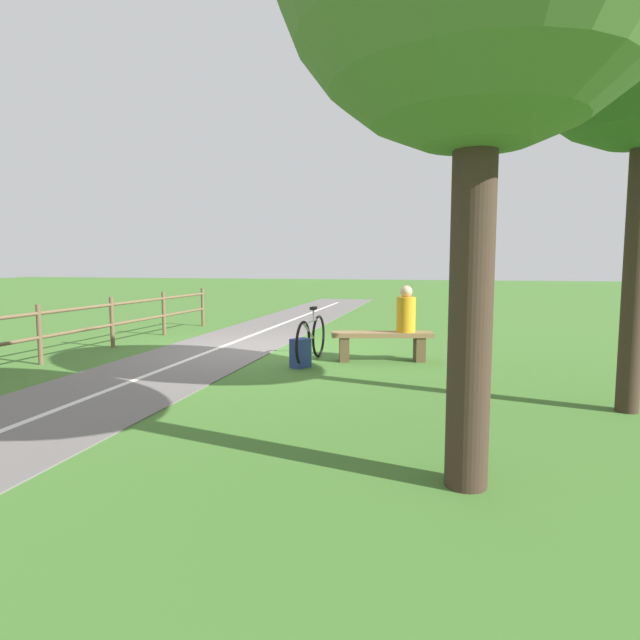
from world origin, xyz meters
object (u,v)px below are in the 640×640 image
person_seated (406,312)px  backpack (300,353)px  bench (382,341)px  bicycle (311,339)px

person_seated → backpack: person_seated is taller
person_seated → backpack: size_ratio=1.69×
bench → person_seated: 0.65m
person_seated → bench: bearing=-0.0°
bench → backpack: bench is taller
bench → backpack: bearing=22.7°
bench → person_seated: size_ratio=2.21×
person_seated → bicycle: size_ratio=0.47×
bicycle → bench: bearing=107.8°
backpack → bench: bearing=-144.1°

